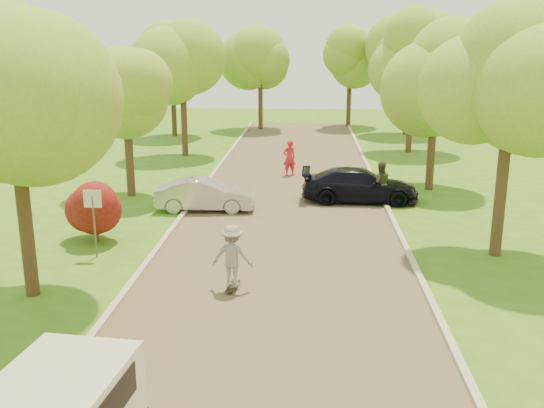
% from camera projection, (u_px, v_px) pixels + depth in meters
% --- Properties ---
extents(ground, '(100.00, 100.00, 0.00)m').
position_uv_depth(ground, '(273.00, 317.00, 14.89)').
color(ground, '#386E1A').
rests_on(ground, ground).
extents(road, '(8.00, 60.00, 0.01)m').
position_uv_depth(road, '(285.00, 224.00, 22.60)').
color(road, '#4C4438').
rests_on(road, ground).
extents(curb_left, '(0.18, 60.00, 0.12)m').
position_uv_depth(curb_left, '(178.00, 221.00, 22.83)').
color(curb_left, '#B2AD9E').
rests_on(curb_left, ground).
extents(curb_right, '(0.18, 60.00, 0.12)m').
position_uv_depth(curb_right, '(395.00, 224.00, 22.35)').
color(curb_right, '#B2AD9E').
rests_on(curb_right, ground).
extents(street_sign, '(0.55, 0.06, 2.17)m').
position_uv_depth(street_sign, '(93.00, 209.00, 18.69)').
color(street_sign, '#59595E').
rests_on(street_sign, ground).
extents(red_shrub, '(1.70, 1.70, 1.95)m').
position_uv_depth(red_shrub, '(95.00, 211.00, 20.29)').
color(red_shrub, '#382619').
rests_on(red_shrub, ground).
extents(tree_l_mida, '(4.71, 4.60, 7.39)m').
position_uv_depth(tree_l_mida, '(20.00, 100.00, 14.90)').
color(tree_l_mida, '#382619').
rests_on(tree_l_mida, ground).
extents(tree_l_midb, '(4.30, 4.20, 6.62)m').
position_uv_depth(tree_l_midb, '(130.00, 91.00, 25.70)').
color(tree_l_midb, '#382619').
rests_on(tree_l_midb, ground).
extents(tree_l_far, '(4.92, 4.80, 7.79)m').
position_uv_depth(tree_l_far, '(186.00, 63.00, 35.10)').
color(tree_l_far, '#382619').
rests_on(tree_l_far, ground).
extents(tree_r_mida, '(5.13, 5.00, 7.95)m').
position_uv_depth(tree_r_mida, '(520.00, 78.00, 17.88)').
color(tree_r_mida, '#382619').
rests_on(tree_r_mida, ground).
extents(tree_r_midb, '(4.51, 4.40, 7.01)m').
position_uv_depth(tree_r_midb, '(440.00, 82.00, 26.76)').
color(tree_r_midb, '#382619').
rests_on(tree_r_midb, ground).
extents(tree_r_far, '(5.33, 5.20, 8.34)m').
position_uv_depth(tree_r_far, '(418.00, 56.00, 36.13)').
color(tree_r_far, '#382619').
rests_on(tree_r_far, ground).
extents(tree_bg_a, '(5.12, 5.00, 7.72)m').
position_uv_depth(tree_bg_a, '(175.00, 62.00, 43.00)').
color(tree_bg_a, '#382619').
rests_on(tree_bg_a, ground).
extents(tree_bg_b, '(5.12, 5.00, 7.95)m').
position_uv_depth(tree_bg_b, '(412.00, 58.00, 43.87)').
color(tree_bg_b, '#382619').
rests_on(tree_bg_b, ground).
extents(tree_bg_c, '(4.92, 4.80, 7.33)m').
position_uv_depth(tree_bg_c, '(263.00, 64.00, 46.58)').
color(tree_bg_c, '#382619').
rests_on(tree_bg_c, ground).
extents(tree_bg_d, '(5.12, 5.00, 7.72)m').
position_uv_depth(tree_bg_d, '(353.00, 60.00, 48.02)').
color(tree_bg_d, '#382619').
rests_on(tree_bg_d, ground).
extents(silver_sedan, '(3.99, 1.52, 1.30)m').
position_uv_depth(silver_sedan, '(205.00, 195.00, 24.32)').
color(silver_sedan, '#A5A5A9').
rests_on(silver_sedan, ground).
extents(dark_sedan, '(4.94, 2.09, 1.42)m').
position_uv_depth(dark_sedan, '(360.00, 185.00, 25.67)').
color(dark_sedan, black).
rests_on(dark_sedan, ground).
extents(longboard, '(0.33, 0.91, 0.10)m').
position_uv_depth(longboard, '(233.00, 286.00, 16.53)').
color(longboard, black).
rests_on(longboard, ground).
extents(skateboarder, '(1.17, 0.75, 1.73)m').
position_uv_depth(skateboarder, '(232.00, 256.00, 16.31)').
color(skateboarder, gray).
rests_on(skateboarder, longboard).
extents(person_striped, '(0.78, 0.66, 1.82)m').
position_uv_depth(person_striped, '(289.00, 158.00, 30.72)').
color(person_striped, red).
rests_on(person_striped, ground).
extents(person_olive, '(0.94, 0.76, 1.83)m').
position_uv_depth(person_olive, '(380.00, 183.00, 25.08)').
color(person_olive, '#333822').
rests_on(person_olive, ground).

